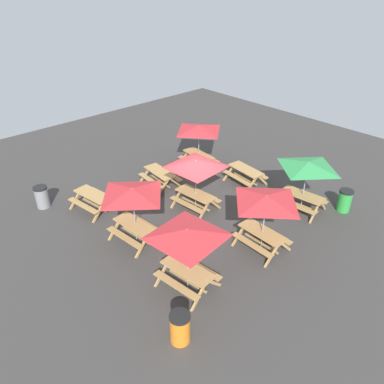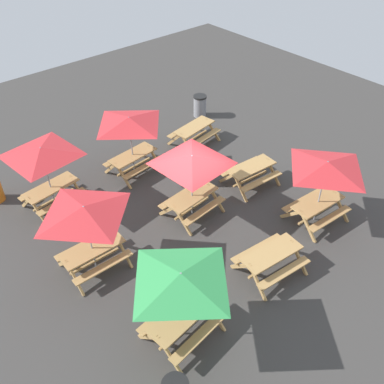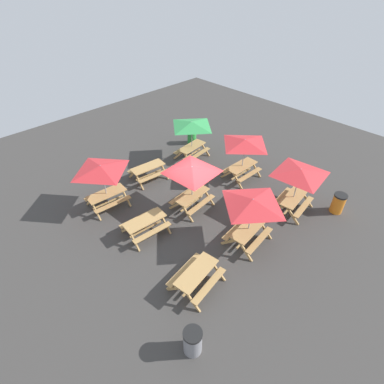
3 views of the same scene
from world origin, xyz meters
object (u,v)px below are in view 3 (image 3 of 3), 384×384
picnic_table_2 (300,175)px  picnic_table_4 (245,145)px  picnic_table_0 (192,173)px  picnic_table_3 (101,171)px  trash_bin_orange (338,203)px  picnic_table_7 (145,223)px  picnic_table_5 (196,275)px  trash_bin_green (192,136)px  trash_bin_gray (193,341)px  picnic_table_6 (252,205)px  picnic_table_8 (148,170)px  picnic_table_1 (192,127)px

picnic_table_2 → picnic_table_4: bearing=76.5°
picnic_table_0 → picnic_table_3: 4.01m
picnic_table_0 → picnic_table_4: size_ratio=1.21×
picnic_table_0 → picnic_table_2: same height
trash_bin_orange → picnic_table_7: bearing=144.8°
picnic_table_3 → picnic_table_5: size_ratio=1.18×
picnic_table_0 → trash_bin_orange: (4.62, -4.96, -1.49)m
picnic_table_7 → trash_bin_green: (7.06, 4.39, -0.07)m
picnic_table_0 → trash_bin_gray: size_ratio=2.88×
picnic_table_6 → picnic_table_8: picnic_table_6 is taller
picnic_table_2 → picnic_table_8: picnic_table_2 is taller
picnic_table_3 → picnic_table_6: same height
picnic_table_3 → picnic_table_4: same height
picnic_table_2 → trash_bin_gray: picnic_table_2 is taller
picnic_table_0 → trash_bin_gray: (-4.64, -4.78, -1.49)m
picnic_table_1 → trash_bin_orange: picnic_table_1 is taller
picnic_table_4 → trash_bin_green: size_ratio=2.38×
picnic_table_0 → picnic_table_5: picnic_table_0 is taller
picnic_table_7 → picnic_table_1: bearing=33.4°
picnic_table_2 → trash_bin_orange: 2.56m
picnic_table_3 → picnic_table_7: (0.18, -2.70, -1.43)m
picnic_table_4 → picnic_table_8: (-3.65, 3.43, -1.43)m
picnic_table_7 → picnic_table_8: size_ratio=0.99×
picnic_table_1 → picnic_table_5: 9.03m
picnic_table_5 → picnic_table_6: size_ratio=0.85×
picnic_table_6 → trash_bin_orange: size_ratio=2.38×
trash_bin_gray → picnic_table_6: bearing=18.4°
trash_bin_orange → trash_bin_green: same height
picnic_table_7 → trash_bin_green: bearing=37.2°
picnic_table_3 → picnic_table_2: bearing=-41.0°
picnic_table_6 → picnic_table_7: 4.55m
picnic_table_2 → trash_bin_green: bearing=74.9°
picnic_table_3 → picnic_table_6: (2.89, -6.07, 0.00)m
trash_bin_green → picnic_table_2: bearing=-98.6°
picnic_table_4 → trash_bin_orange: picnic_table_4 is taller
picnic_table_3 → picnic_table_8: (2.79, 0.47, -1.43)m
picnic_table_2 → picnic_table_8: size_ratio=1.45×
picnic_table_5 → trash_bin_orange: trash_bin_orange is taller
picnic_table_0 → picnic_table_3: same height
picnic_table_0 → picnic_table_6: same height
picnic_table_7 → picnic_table_4: bearing=3.0°
picnic_table_4 → picnic_table_6: size_ratio=1.00×
picnic_table_0 → picnic_table_8: size_ratio=1.45×
picnic_table_2 → trash_bin_orange: size_ratio=2.87×
picnic_table_1 → picnic_table_6: (-3.08, -6.46, 0.00)m
picnic_table_4 → trash_bin_orange: size_ratio=2.38×
picnic_table_3 → picnic_table_8: 3.17m
picnic_table_4 → trash_bin_gray: size_ratio=2.38×
picnic_table_8 → picnic_table_4: bearing=-36.6°
picnic_table_3 → picnic_table_7: picnic_table_3 is taller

